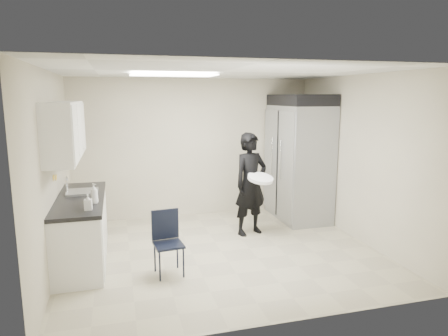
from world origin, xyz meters
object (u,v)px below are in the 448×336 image
object	(u,v)px
commercial_fridge	(299,163)
man_tuxedo	(251,184)
lower_counter	(82,231)
folding_chair	(169,245)

from	to	relation	value
commercial_fridge	man_tuxedo	bearing A→B (deg)	-151.36
man_tuxedo	lower_counter	bearing A→B (deg)	170.63
lower_counter	commercial_fridge	bearing A→B (deg)	15.88
folding_chair	man_tuxedo	size ratio (longest dim) A/B	0.47
lower_counter	man_tuxedo	size ratio (longest dim) A/B	1.12
folding_chair	commercial_fridge	bearing A→B (deg)	28.44
commercial_fridge	folding_chair	bearing A→B (deg)	-145.41
lower_counter	man_tuxedo	world-z (taller)	man_tuxedo
folding_chair	man_tuxedo	world-z (taller)	man_tuxedo
commercial_fridge	lower_counter	bearing A→B (deg)	-164.12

